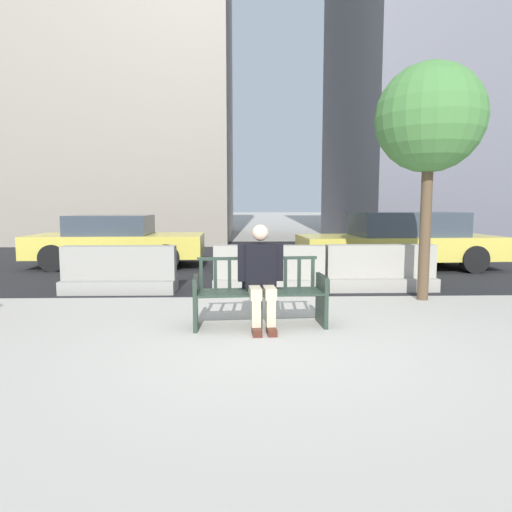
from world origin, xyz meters
TOP-DOWN VIEW (x-y plane):
  - ground_plane at (0.00, 0.00)m, footprint 200.00×200.00m
  - street_asphalt at (0.00, 8.70)m, footprint 120.00×12.00m
  - street_bench at (-0.15, 0.82)m, footprint 1.72×0.64m
  - seated_person at (-0.13, 0.77)m, footprint 0.59×0.74m
  - jersey_barrier_centre at (0.11, 3.23)m, footprint 2.03×0.78m
  - jersey_barrier_left at (-2.57, 3.18)m, footprint 2.00×0.69m
  - jersey_barrier_right at (2.17, 3.30)m, footprint 2.01×0.70m
  - street_tree at (2.63, 2.40)m, footprint 1.73×1.73m
  - car_taxi_near at (3.51, 6.07)m, footprint 4.89×2.15m
  - car_sedan_mid at (-3.59, 6.78)m, footprint 4.35×2.08m

SIDE VIEW (x-z plane):
  - ground_plane at x=0.00m, z-range 0.00..0.00m
  - street_asphalt at x=0.00m, z-range 0.00..0.01m
  - jersey_barrier_centre at x=0.11m, z-range -0.08..0.76m
  - jersey_barrier_left at x=-2.57m, z-range -0.08..0.76m
  - jersey_barrier_right at x=2.17m, z-range -0.08..0.76m
  - street_bench at x=-0.15m, z-range -0.04..0.84m
  - car_sedan_mid at x=-3.59m, z-range 0.00..1.31m
  - seated_person at x=-0.13m, z-range 0.03..1.35m
  - car_taxi_near at x=3.51m, z-range 0.01..1.40m
  - street_tree at x=2.63m, z-range 1.02..4.83m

